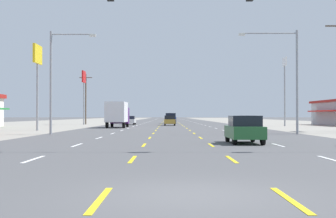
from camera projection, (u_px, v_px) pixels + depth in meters
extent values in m
plane|color=#4C4C4F|center=(173.00, 125.00, 74.68)|extent=(572.00, 572.00, 0.00)
cube|color=gray|center=(26.00, 125.00, 74.79)|extent=(28.00, 440.00, 0.01)
cube|color=gray|center=(320.00, 125.00, 74.58)|extent=(28.00, 440.00, 0.01)
cube|color=white|center=(36.00, 159.00, 15.71)|extent=(0.14, 2.60, 0.01)
cube|color=white|center=(79.00, 145.00, 23.21)|extent=(0.14, 2.60, 0.01)
cube|color=white|center=(101.00, 138.00, 30.71)|extent=(0.14, 2.60, 0.01)
cube|color=white|center=(115.00, 133.00, 38.21)|extent=(0.14, 2.60, 0.01)
cube|color=white|center=(124.00, 130.00, 45.71)|extent=(0.14, 2.60, 0.01)
cube|color=white|center=(130.00, 128.00, 53.21)|extent=(0.14, 2.60, 0.01)
cube|color=white|center=(135.00, 127.00, 60.71)|extent=(0.14, 2.60, 0.01)
cube|color=white|center=(139.00, 125.00, 68.21)|extent=(0.14, 2.60, 0.01)
cube|color=white|center=(142.00, 124.00, 75.71)|extent=(0.14, 2.60, 0.01)
cube|color=white|center=(145.00, 124.00, 83.20)|extent=(0.14, 2.60, 0.01)
cube|color=white|center=(147.00, 123.00, 90.70)|extent=(0.14, 2.60, 0.01)
cube|color=white|center=(148.00, 122.00, 98.20)|extent=(0.14, 2.60, 0.01)
cube|color=white|center=(150.00, 122.00, 105.70)|extent=(0.14, 2.60, 0.01)
cube|color=white|center=(151.00, 121.00, 113.20)|extent=(0.14, 2.60, 0.01)
cube|color=white|center=(152.00, 121.00, 120.70)|extent=(0.14, 2.60, 0.01)
cube|color=white|center=(153.00, 121.00, 128.20)|extent=(0.14, 2.60, 0.01)
cube|color=white|center=(154.00, 120.00, 135.70)|extent=(0.14, 2.60, 0.01)
cube|color=white|center=(155.00, 120.00, 143.20)|extent=(0.14, 2.60, 0.01)
cube|color=white|center=(156.00, 120.00, 150.70)|extent=(0.14, 2.60, 0.01)
cube|color=white|center=(157.00, 120.00, 158.20)|extent=(0.14, 2.60, 0.01)
cube|color=white|center=(157.00, 120.00, 165.70)|extent=(0.14, 2.60, 0.01)
cube|color=white|center=(158.00, 119.00, 173.19)|extent=(0.14, 2.60, 0.01)
cube|color=white|center=(158.00, 119.00, 180.69)|extent=(0.14, 2.60, 0.01)
cube|color=white|center=(159.00, 119.00, 188.19)|extent=(0.14, 2.60, 0.01)
cube|color=white|center=(159.00, 119.00, 195.69)|extent=(0.14, 2.60, 0.01)
cube|color=white|center=(160.00, 119.00, 203.19)|extent=(0.14, 2.60, 0.01)
cube|color=white|center=(160.00, 119.00, 210.69)|extent=(0.14, 2.60, 0.01)
cube|color=white|center=(160.00, 119.00, 218.19)|extent=(0.14, 2.60, 0.01)
cube|color=white|center=(161.00, 118.00, 225.69)|extent=(0.14, 2.60, 0.01)
cube|color=yellow|center=(102.00, 199.00, 8.20)|extent=(0.14, 2.60, 0.01)
cube|color=yellow|center=(134.00, 159.00, 15.70)|extent=(0.14, 2.60, 0.01)
cube|color=yellow|center=(146.00, 145.00, 23.20)|extent=(0.14, 2.60, 0.01)
cube|color=yellow|center=(152.00, 138.00, 30.70)|extent=(0.14, 2.60, 0.01)
cube|color=yellow|center=(155.00, 133.00, 38.19)|extent=(0.14, 2.60, 0.01)
cube|color=yellow|center=(158.00, 130.00, 45.69)|extent=(0.14, 2.60, 0.01)
cube|color=yellow|center=(159.00, 128.00, 53.19)|extent=(0.14, 2.60, 0.01)
cube|color=yellow|center=(161.00, 127.00, 60.69)|extent=(0.14, 2.60, 0.01)
cube|color=yellow|center=(162.00, 125.00, 68.19)|extent=(0.14, 2.60, 0.01)
cube|color=yellow|center=(163.00, 124.00, 75.69)|extent=(0.14, 2.60, 0.01)
cube|color=yellow|center=(163.00, 124.00, 83.19)|extent=(0.14, 2.60, 0.01)
cube|color=yellow|center=(164.00, 123.00, 90.69)|extent=(0.14, 2.60, 0.01)
cube|color=yellow|center=(164.00, 122.00, 98.19)|extent=(0.14, 2.60, 0.01)
cube|color=yellow|center=(165.00, 122.00, 105.69)|extent=(0.14, 2.60, 0.01)
cube|color=yellow|center=(165.00, 121.00, 113.19)|extent=(0.14, 2.60, 0.01)
cube|color=yellow|center=(165.00, 121.00, 120.69)|extent=(0.14, 2.60, 0.01)
cube|color=yellow|center=(166.00, 121.00, 128.18)|extent=(0.14, 2.60, 0.01)
cube|color=yellow|center=(166.00, 120.00, 135.68)|extent=(0.14, 2.60, 0.01)
cube|color=yellow|center=(166.00, 120.00, 143.18)|extent=(0.14, 2.60, 0.01)
cube|color=yellow|center=(166.00, 120.00, 150.68)|extent=(0.14, 2.60, 0.01)
cube|color=yellow|center=(166.00, 120.00, 158.18)|extent=(0.14, 2.60, 0.01)
cube|color=yellow|center=(167.00, 120.00, 165.68)|extent=(0.14, 2.60, 0.01)
cube|color=yellow|center=(167.00, 119.00, 173.18)|extent=(0.14, 2.60, 0.01)
cube|color=yellow|center=(167.00, 119.00, 180.68)|extent=(0.14, 2.60, 0.01)
cube|color=yellow|center=(167.00, 119.00, 188.18)|extent=(0.14, 2.60, 0.01)
cube|color=yellow|center=(167.00, 119.00, 195.68)|extent=(0.14, 2.60, 0.01)
cube|color=yellow|center=(167.00, 119.00, 203.18)|extent=(0.14, 2.60, 0.01)
cube|color=yellow|center=(167.00, 119.00, 210.68)|extent=(0.14, 2.60, 0.01)
cube|color=yellow|center=(167.00, 119.00, 218.17)|extent=(0.14, 2.60, 0.01)
cube|color=yellow|center=(167.00, 118.00, 225.67)|extent=(0.14, 2.60, 0.01)
cube|color=yellow|center=(292.00, 200.00, 8.18)|extent=(0.14, 2.60, 0.01)
cube|color=yellow|center=(234.00, 159.00, 15.68)|extent=(0.14, 2.60, 0.01)
cube|color=yellow|center=(213.00, 145.00, 23.18)|extent=(0.14, 2.60, 0.01)
cube|color=yellow|center=(202.00, 138.00, 30.68)|extent=(0.14, 2.60, 0.01)
cube|color=yellow|center=(196.00, 133.00, 38.18)|extent=(0.14, 2.60, 0.01)
cube|color=yellow|center=(192.00, 130.00, 45.68)|extent=(0.14, 2.60, 0.01)
cube|color=yellow|center=(189.00, 128.00, 53.18)|extent=(0.14, 2.60, 0.01)
cube|color=yellow|center=(186.00, 127.00, 60.68)|extent=(0.14, 2.60, 0.01)
cube|color=yellow|center=(185.00, 125.00, 68.18)|extent=(0.14, 2.60, 0.01)
cube|color=yellow|center=(183.00, 124.00, 75.68)|extent=(0.14, 2.60, 0.01)
cube|color=yellow|center=(182.00, 124.00, 83.17)|extent=(0.14, 2.60, 0.01)
cube|color=yellow|center=(181.00, 123.00, 90.67)|extent=(0.14, 2.60, 0.01)
cube|color=yellow|center=(180.00, 122.00, 98.17)|extent=(0.14, 2.60, 0.01)
cube|color=yellow|center=(179.00, 122.00, 105.67)|extent=(0.14, 2.60, 0.01)
cube|color=yellow|center=(179.00, 121.00, 113.17)|extent=(0.14, 2.60, 0.01)
cube|color=yellow|center=(178.00, 121.00, 120.67)|extent=(0.14, 2.60, 0.01)
cube|color=yellow|center=(178.00, 121.00, 128.17)|extent=(0.14, 2.60, 0.01)
cube|color=yellow|center=(177.00, 120.00, 135.67)|extent=(0.14, 2.60, 0.01)
cube|color=yellow|center=(177.00, 120.00, 143.17)|extent=(0.14, 2.60, 0.01)
cube|color=yellow|center=(177.00, 120.00, 150.67)|extent=(0.14, 2.60, 0.01)
cube|color=yellow|center=(176.00, 120.00, 158.17)|extent=(0.14, 2.60, 0.01)
cube|color=yellow|center=(176.00, 120.00, 165.67)|extent=(0.14, 2.60, 0.01)
cube|color=yellow|center=(176.00, 119.00, 173.16)|extent=(0.14, 2.60, 0.01)
cube|color=yellow|center=(175.00, 119.00, 180.66)|extent=(0.14, 2.60, 0.01)
cube|color=yellow|center=(175.00, 119.00, 188.16)|extent=(0.14, 2.60, 0.01)
cube|color=yellow|center=(175.00, 119.00, 195.66)|extent=(0.14, 2.60, 0.01)
cube|color=yellow|center=(175.00, 119.00, 203.16)|extent=(0.14, 2.60, 0.01)
cube|color=yellow|center=(175.00, 119.00, 210.66)|extent=(0.14, 2.60, 0.01)
cube|color=yellow|center=(175.00, 119.00, 218.16)|extent=(0.14, 2.60, 0.01)
cube|color=yellow|center=(174.00, 118.00, 225.66)|extent=(0.14, 2.60, 0.01)
cube|color=white|center=(333.00, 159.00, 15.67)|extent=(0.14, 2.60, 0.01)
cube|color=white|center=(280.00, 145.00, 23.17)|extent=(0.14, 2.60, 0.01)
cube|color=white|center=(253.00, 138.00, 30.67)|extent=(0.14, 2.60, 0.01)
cube|color=white|center=(237.00, 133.00, 38.16)|extent=(0.14, 2.60, 0.01)
cube|color=white|center=(226.00, 130.00, 45.66)|extent=(0.14, 2.60, 0.01)
cube|color=white|center=(218.00, 128.00, 53.16)|extent=(0.14, 2.60, 0.01)
cube|color=white|center=(212.00, 127.00, 60.66)|extent=(0.14, 2.60, 0.01)
cube|color=white|center=(207.00, 125.00, 68.16)|extent=(0.14, 2.60, 0.01)
cube|color=white|center=(204.00, 124.00, 75.66)|extent=(0.14, 2.60, 0.01)
cube|color=white|center=(201.00, 124.00, 83.16)|extent=(0.14, 2.60, 0.01)
cube|color=white|center=(198.00, 123.00, 90.66)|extent=(0.14, 2.60, 0.01)
cube|color=white|center=(196.00, 122.00, 98.16)|extent=(0.14, 2.60, 0.01)
cube|color=white|center=(194.00, 122.00, 105.66)|extent=(0.14, 2.60, 0.01)
cube|color=white|center=(192.00, 121.00, 113.16)|extent=(0.14, 2.60, 0.01)
cube|color=white|center=(191.00, 121.00, 120.66)|extent=(0.14, 2.60, 0.01)
cube|color=white|center=(190.00, 121.00, 128.15)|extent=(0.14, 2.60, 0.01)
cube|color=white|center=(189.00, 120.00, 135.65)|extent=(0.14, 2.60, 0.01)
cube|color=white|center=(188.00, 120.00, 143.15)|extent=(0.14, 2.60, 0.01)
cube|color=white|center=(187.00, 120.00, 150.65)|extent=(0.14, 2.60, 0.01)
cube|color=white|center=(186.00, 120.00, 158.15)|extent=(0.14, 2.60, 0.01)
cube|color=white|center=(185.00, 120.00, 165.65)|extent=(0.14, 2.60, 0.01)
cube|color=white|center=(185.00, 119.00, 173.15)|extent=(0.14, 2.60, 0.01)
cube|color=white|center=(184.00, 119.00, 180.65)|extent=(0.14, 2.60, 0.01)
cube|color=white|center=(183.00, 119.00, 188.15)|extent=(0.14, 2.60, 0.01)
cube|color=white|center=(183.00, 119.00, 195.65)|extent=(0.14, 2.60, 0.01)
cube|color=white|center=(182.00, 119.00, 203.15)|extent=(0.14, 2.60, 0.01)
cube|color=white|center=(182.00, 119.00, 210.64)|extent=(0.14, 2.60, 0.01)
cube|color=white|center=(182.00, 119.00, 218.14)|extent=(0.14, 2.60, 0.01)
cube|color=white|center=(181.00, 118.00, 225.64)|extent=(0.14, 2.60, 0.01)
cube|color=#235B2D|center=(246.00, 132.00, 24.74)|extent=(1.72, 3.90, 0.66)
cube|color=black|center=(247.00, 121.00, 24.50)|extent=(1.58, 1.90, 0.58)
cylinder|color=black|center=(229.00, 137.00, 26.14)|extent=(0.20, 0.60, 0.60)
cylinder|color=black|center=(255.00, 137.00, 26.13)|extent=(0.20, 0.60, 0.60)
cylinder|color=black|center=(237.00, 139.00, 23.34)|extent=(0.20, 0.60, 0.60)
cylinder|color=black|center=(265.00, 139.00, 23.33)|extent=(0.20, 0.60, 0.60)
cube|color=maroon|center=(249.00, 125.00, 43.30)|extent=(1.72, 3.90, 0.66)
cube|color=black|center=(249.00, 119.00, 43.06)|extent=(1.58, 1.90, 0.58)
cylinder|color=black|center=(239.00, 128.00, 44.70)|extent=(0.20, 0.60, 0.60)
cylinder|color=black|center=(254.00, 128.00, 44.69)|extent=(0.20, 0.60, 0.60)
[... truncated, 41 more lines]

